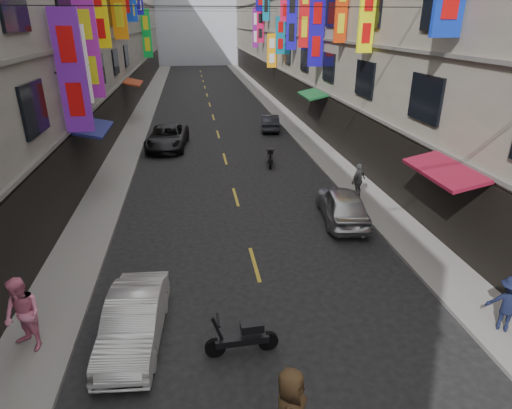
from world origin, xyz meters
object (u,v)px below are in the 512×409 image
object	(u,v)px
pedestrian_lfar	(23,315)
car_right_far	(270,122)
pedestrian_rnear	(508,304)
scooter_far_right	(270,158)
pedestrian_rfar	(358,181)
scooter_crossing	(243,338)
car_left_mid	(134,321)
car_left_far	(167,137)
car_right_mid	(342,204)

from	to	relation	value
pedestrian_lfar	car_right_far	bearing A→B (deg)	101.89
car_right_far	pedestrian_rnear	size ratio (longest dim) A/B	2.30
scooter_far_right	pedestrian_rfar	xyz separation A→B (m)	(2.98, -5.57, 0.48)
pedestrian_lfar	scooter_crossing	bearing A→B (deg)	27.28
scooter_far_right	car_left_mid	world-z (taller)	car_left_mid
scooter_crossing	car_left_far	world-z (taller)	car_left_far
pedestrian_rfar	scooter_crossing	bearing A→B (deg)	20.18
pedestrian_rnear	car_left_far	bearing A→B (deg)	-23.21
car_left_far	car_right_far	size ratio (longest dim) A/B	1.42
car_left_far	scooter_far_right	bearing A→B (deg)	-31.57
scooter_far_right	car_right_far	size ratio (longest dim) A/B	0.51
car_left_mid	pedestrian_lfar	size ratio (longest dim) A/B	1.94
car_left_far	pedestrian_lfar	xyz separation A→B (m)	(-2.61, -18.11, 0.38)
scooter_crossing	pedestrian_lfar	size ratio (longest dim) A/B	0.94
scooter_crossing	car_left_mid	size ratio (longest dim) A/B	0.48
pedestrian_rnear	scooter_far_right	bearing A→B (deg)	-35.84
pedestrian_lfar	pedestrian_rnear	xyz separation A→B (m)	(11.87, -1.08, -0.20)
car_left_mid	pedestrian_rfar	xyz separation A→B (m)	(8.91, 8.08, 0.30)
car_left_far	car_right_mid	size ratio (longest dim) A/B	1.25
car_left_far	car_right_mid	distance (m)	14.09
pedestrian_lfar	pedestrian_rnear	world-z (taller)	pedestrian_lfar
scooter_far_right	pedestrian_lfar	xyz separation A→B (m)	(-8.44, -13.67, 0.64)
pedestrian_rfar	car_right_far	bearing A→B (deg)	-118.53
car_left_far	pedestrian_rfar	distance (m)	13.34
car_right_far	pedestrian_rnear	bearing A→B (deg)	103.32
pedestrian_lfar	pedestrian_rfar	world-z (taller)	pedestrian_lfar
scooter_far_right	car_right_far	xyz separation A→B (m)	(1.50, 8.27, 0.14)
car_right_far	scooter_crossing	bearing A→B (deg)	86.59
car_right_mid	car_left_mid	bearing A→B (deg)	46.41
scooter_crossing	car_left_mid	bearing A→B (deg)	70.44
pedestrian_rfar	car_left_mid	bearing A→B (deg)	7.55
car_left_far	pedestrian_rnear	size ratio (longest dim) A/B	3.27
car_left_mid	car_right_mid	world-z (taller)	car_right_mid
scooter_far_right	pedestrian_lfar	world-z (taller)	pedestrian_lfar
pedestrian_lfar	scooter_far_right	bearing A→B (deg)	94.57
scooter_far_right	pedestrian_rnear	world-z (taller)	pedestrian_rnear
car_left_far	pedestrian_rnear	distance (m)	21.31
car_right_far	pedestrian_lfar	world-z (taller)	pedestrian_lfar
scooter_crossing	pedestrian_rfar	bearing A→B (deg)	-37.33
car_right_mid	pedestrian_rnear	bearing A→B (deg)	111.75
car_left_far	car_right_mid	bearing A→B (deg)	-52.51
car_left_far	car_right_far	world-z (taller)	car_left_far
pedestrian_lfar	pedestrian_rfar	distance (m)	13.99
car_right_mid	pedestrian_lfar	size ratio (longest dim) A/B	2.09
car_right_far	pedestrian_rnear	xyz separation A→B (m)	(1.94, -23.02, 0.31)
car_left_far	car_right_mid	world-z (taller)	car_left_far
scooter_far_right	pedestrian_rfar	distance (m)	6.34
scooter_crossing	car_right_far	world-z (taller)	car_right_far
car_left_mid	pedestrian_lfar	bearing A→B (deg)	-175.26
scooter_far_right	car_right_far	distance (m)	8.40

